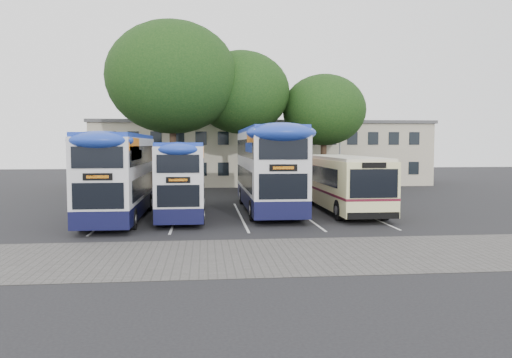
{
  "coord_description": "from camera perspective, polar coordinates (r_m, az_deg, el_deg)",
  "views": [
    {
      "loc": [
        -5.69,
        -22.35,
        3.96
      ],
      "look_at": [
        -2.87,
        5.0,
        2.03
      ],
      "focal_mm": 35.0,
      "sensor_mm": 36.0,
      "label": 1
    }
  ],
  "objects": [
    {
      "name": "ground",
      "position": [
        23.4,
        8.32,
        -5.78
      ],
      "size": [
        120.0,
        120.0,
        0.0
      ],
      "primitive_type": "plane",
      "color": "black",
      "rests_on": "ground"
    },
    {
      "name": "paving_strip",
      "position": [
        18.17,
        6.05,
        -8.58
      ],
      "size": [
        40.0,
        6.0,
        0.01
      ],
      "primitive_type": "cube",
      "color": "#595654",
      "rests_on": "ground"
    },
    {
      "name": "bay_lines",
      "position": [
        27.7,
        -1.81,
        -4.2
      ],
      "size": [
        14.12,
        11.0,
        0.01
      ],
      "color": "silver",
      "rests_on": "ground"
    },
    {
      "name": "depot_building",
      "position": [
        49.67,
        0.69,
        3.07
      ],
      "size": [
        32.4,
        8.4,
        6.2
      ],
      "color": "#B4A991",
      "rests_on": "ground"
    },
    {
      "name": "lamp_post",
      "position": [
        43.92,
        9.59,
        5.42
      ],
      "size": [
        0.25,
        1.05,
        9.06
      ],
      "color": "gray",
      "rests_on": "ground"
    },
    {
      "name": "tree_left",
      "position": [
        38.93,
        -9.56,
        11.35
      ],
      "size": [
        9.97,
        9.97,
        13.22
      ],
      "color": "black",
      "rests_on": "ground"
    },
    {
      "name": "tree_mid",
      "position": [
        40.83,
        -1.69,
        9.83
      ],
      "size": [
        7.83,
        7.83,
        11.45
      ],
      "color": "black",
      "rests_on": "ground"
    },
    {
      "name": "tree_right",
      "position": [
        41.97,
        7.78,
        7.81
      ],
      "size": [
        6.9,
        6.9,
        9.72
      ],
      "color": "black",
      "rests_on": "ground"
    },
    {
      "name": "bus_dd_left",
      "position": [
        27.25,
        -15.33,
        0.72
      ],
      "size": [
        2.6,
        10.73,
        4.47
      ],
      "color": "black",
      "rests_on": "ground"
    },
    {
      "name": "bus_dd_mid",
      "position": [
        27.75,
        -8.36,
        0.38
      ],
      "size": [
        2.35,
        9.69,
        4.04
      ],
      "color": "black",
      "rests_on": "ground"
    },
    {
      "name": "bus_dd_right",
      "position": [
        29.53,
        1.34,
        1.56
      ],
      "size": [
        2.85,
        11.76,
        4.9
      ],
      "color": "black",
      "rests_on": "ground"
    },
    {
      "name": "bus_single",
      "position": [
        30.03,
        9.85,
        -0.1
      ],
      "size": [
        2.77,
        10.88,
        3.25
      ],
      "color": "beige",
      "rests_on": "ground"
    }
  ]
}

